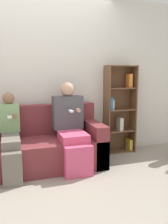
# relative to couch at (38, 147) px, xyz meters

# --- Properties ---
(ground_plane) EXTENTS (14.00, 14.00, 0.00)m
(ground_plane) POSITION_rel_couch_xyz_m (0.06, -0.50, -0.29)
(ground_plane) COLOR #9E9384
(back_wall) EXTENTS (10.00, 0.06, 2.55)m
(back_wall) POSITION_rel_couch_xyz_m (0.06, 0.44, 0.98)
(back_wall) COLOR silver
(back_wall) RESTS_ON ground_plane
(couch) EXTENTS (1.87, 0.81, 0.87)m
(couch) POSITION_rel_couch_xyz_m (0.00, 0.00, 0.00)
(couch) COLOR maroon
(couch) RESTS_ON ground_plane
(adult_seated) EXTENTS (0.44, 0.74, 1.22)m
(adult_seated) POSITION_rel_couch_xyz_m (0.47, -0.11, 0.34)
(adult_seated) COLOR #DB4C75
(adult_seated) RESTS_ON ground_plane
(child_seated) EXTENTS (0.27, 0.75, 1.09)m
(child_seated) POSITION_rel_couch_xyz_m (-0.37, -0.15, 0.24)
(child_seated) COLOR #70665B
(child_seated) RESTS_ON ground_plane
(bookshelf) EXTENTS (0.51, 0.26, 1.47)m
(bookshelf) POSITION_rel_couch_xyz_m (1.43, 0.30, 0.43)
(bookshelf) COLOR brown
(bookshelf) RESTS_ON ground_plane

